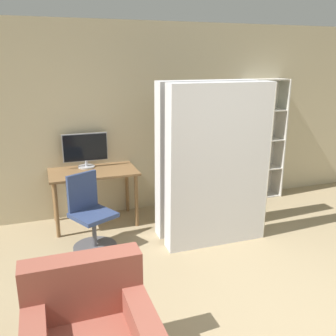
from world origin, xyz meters
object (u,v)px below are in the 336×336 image
object	(u,v)px
monitor	(85,149)
bookshelf	(256,141)
mattress_far	(205,159)
office_chair	(91,219)
mattress_near	(219,167)

from	to	relation	value
monitor	bookshelf	world-z (taller)	bookshelf
monitor	mattress_far	distance (m)	1.64
monitor	office_chair	distance (m)	1.10
office_chair	bookshelf	xyz separation A→B (m)	(2.77, 0.89, 0.58)
bookshelf	mattress_far	bearing A→B (deg)	-145.33
bookshelf	mattress_far	distance (m)	1.58
office_chair	bookshelf	bearing A→B (deg)	17.84
mattress_far	bookshelf	bearing A→B (deg)	34.67
monitor	mattress_near	distance (m)	1.88
monitor	bookshelf	xyz separation A→B (m)	(2.68, 0.01, -0.07)
monitor	mattress_near	world-z (taller)	mattress_near
bookshelf	office_chair	bearing A→B (deg)	-162.16
monitor	mattress_far	xyz separation A→B (m)	(1.38, -0.89, -0.03)
monitor	bookshelf	distance (m)	2.68
office_chair	mattress_near	xyz separation A→B (m)	(1.47, -0.39, 0.62)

